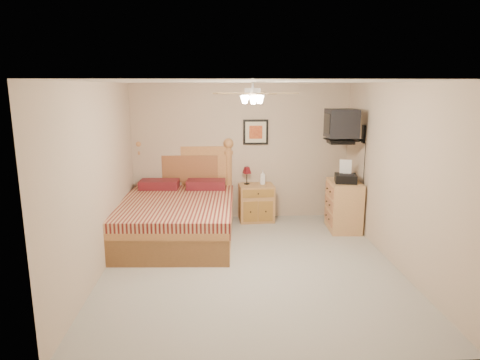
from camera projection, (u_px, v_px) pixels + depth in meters
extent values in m
plane|color=gray|center=(250.00, 264.00, 6.00)|extent=(4.50, 4.50, 0.00)
cube|color=white|center=(251.00, 82.00, 5.46)|extent=(4.00, 4.50, 0.04)
cube|color=tan|center=(241.00, 152.00, 7.92)|extent=(4.00, 0.04, 2.50)
cube|color=tan|center=(273.00, 234.00, 3.54)|extent=(4.00, 0.04, 2.50)
cube|color=tan|center=(99.00, 179.00, 5.62)|extent=(0.04, 4.50, 2.50)
cube|color=tan|center=(396.00, 176.00, 5.84)|extent=(0.04, 4.50, 2.50)
cube|color=#AB7E48|center=(256.00, 203.00, 7.90)|extent=(0.65, 0.50, 0.68)
imported|color=white|center=(263.00, 177.00, 7.84)|extent=(0.12, 0.12, 0.26)
cube|color=black|center=(256.00, 132.00, 7.84)|extent=(0.46, 0.04, 0.46)
cube|color=#AC7F48|center=(344.00, 206.00, 7.37)|extent=(0.55, 0.75, 0.86)
imported|color=#B4AC92|center=(341.00, 177.00, 7.57)|extent=(0.24, 0.28, 0.02)
imported|color=tan|center=(340.00, 176.00, 7.59)|extent=(0.31, 0.35, 0.02)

